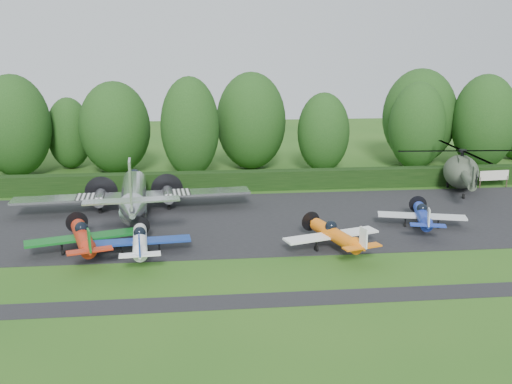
{
  "coord_description": "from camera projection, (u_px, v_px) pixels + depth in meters",
  "views": [
    {
      "loc": [
        -2.24,
        -36.86,
        14.56
      ],
      "look_at": [
        2.71,
        10.2,
        2.5
      ],
      "focal_mm": 40.0,
      "sensor_mm": 36.0,
      "label": 1
    }
  ],
  "objects": [
    {
      "name": "transport_plane",
      "position": [
        133.0,
        195.0,
        50.22
      ],
      "size": [
        21.07,
        16.15,
        6.75
      ],
      "rotation": [
        0.0,
        0.0,
        -0.09
      ],
      "color": "silver",
      "rests_on": "ground"
    },
    {
      "name": "tree_6",
      "position": [
        417.0,
        126.0,
        68.89
      ],
      "size": [
        6.75,
        6.75,
        10.6
      ],
      "color": "black",
      "rests_on": "ground"
    },
    {
      "name": "tree_7",
      "position": [
        323.0,
        133.0,
        67.64
      ],
      "size": [
        6.17,
        6.17,
        9.44
      ],
      "color": "black",
      "rests_on": "ground"
    },
    {
      "name": "tree_4",
      "position": [
        14.0,
        126.0,
        64.86
      ],
      "size": [
        8.04,
        8.04,
        11.68
      ],
      "color": "black",
      "rests_on": "ground"
    },
    {
      "name": "taxiway_verge",
      "position": [
        239.0,
        302.0,
        33.56
      ],
      "size": [
        70.0,
        2.0,
        0.0
      ],
      "primitive_type": "cube",
      "color": "black",
      "rests_on": "ground"
    },
    {
      "name": "hedgerow",
      "position": [
        219.0,
        190.0,
        59.59
      ],
      "size": [
        90.0,
        1.6,
        2.0
      ],
      "primitive_type": "cube",
      "color": "black",
      "rests_on": "ground"
    },
    {
      "name": "helicopter",
      "position": [
        461.0,
        169.0,
        58.97
      ],
      "size": [
        13.44,
        15.74,
        4.33
      ],
      "rotation": [
        0.0,
        0.0,
        0.33
      ],
      "color": "#3F4837",
      "rests_on": "ground"
    },
    {
      "name": "tree_0",
      "position": [
        251.0,
        121.0,
        68.99
      ],
      "size": [
        8.42,
        8.42,
        11.74
      ],
      "color": "black",
      "rests_on": "ground"
    },
    {
      "name": "apron",
      "position": [
        225.0,
        221.0,
        48.98
      ],
      "size": [
        70.0,
        18.0,
        0.01
      ],
      "primitive_type": "cube",
      "color": "black",
      "rests_on": "ground"
    },
    {
      "name": "light_plane_red",
      "position": [
        83.0,
        237.0,
        41.02
      ],
      "size": [
        7.96,
        8.37,
        3.06
      ],
      "rotation": [
        0.0,
        0.0,
        -0.3
      ],
      "color": "#B62710",
      "rests_on": "ground"
    },
    {
      "name": "tree_5",
      "position": [
        115.0,
        128.0,
        66.62
      ],
      "size": [
        8.23,
        8.23,
        10.8
      ],
      "color": "black",
      "rests_on": "ground"
    },
    {
      "name": "tree_11",
      "position": [
        419.0,
        116.0,
        72.49
      ],
      "size": [
        9.29,
        9.29,
        12.02
      ],
      "color": "black",
      "rests_on": "ground"
    },
    {
      "name": "tree_8",
      "position": [
        190.0,
        127.0,
        64.68
      ],
      "size": [
        6.66,
        6.66,
        11.45
      ],
      "color": "black",
      "rests_on": "ground"
    },
    {
      "name": "light_plane_white",
      "position": [
        140.0,
        241.0,
        40.56
      ],
      "size": [
        7.22,
        7.59,
        2.78
      ],
      "rotation": [
        0.0,
        0.0,
        -0.09
      ],
      "color": "white",
      "rests_on": "ground"
    },
    {
      "name": "tree_10",
      "position": [
        69.0,
        133.0,
        69.53
      ],
      "size": [
        5.29,
        5.29,
        8.71
      ],
      "color": "black",
      "rests_on": "ground"
    },
    {
      "name": "light_plane_blue",
      "position": [
        422.0,
        216.0,
        46.76
      ],
      "size": [
        7.12,
        7.49,
        2.74
      ],
      "rotation": [
        0.0,
        0.0,
        0.27
      ],
      "color": "#1B33A5",
      "rests_on": "ground"
    },
    {
      "name": "sign_board",
      "position": [
        494.0,
        176.0,
        60.39
      ],
      "size": [
        3.34,
        0.13,
        1.88
      ],
      "rotation": [
        0.0,
        0.0,
        -0.09
      ],
      "color": "#3F3326",
      "rests_on": "ground"
    },
    {
      "name": "tree_9",
      "position": [
        484.0,
        122.0,
        69.1
      ],
      "size": [
        7.66,
        7.66,
        11.49
      ],
      "color": "black",
      "rests_on": "ground"
    },
    {
      "name": "ground",
      "position": [
        232.0,
        264.0,
        39.35
      ],
      "size": [
        160.0,
        160.0,
        0.0
      ],
      "primitive_type": "plane",
      "color": "#245417",
      "rests_on": "ground"
    },
    {
      "name": "light_plane_orange",
      "position": [
        335.0,
        235.0,
        41.8
      ],
      "size": [
        7.44,
        7.82,
        2.86
      ],
      "rotation": [
        0.0,
        0.0,
        -0.3
      ],
      "color": "orange",
      "rests_on": "ground"
    }
  ]
}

